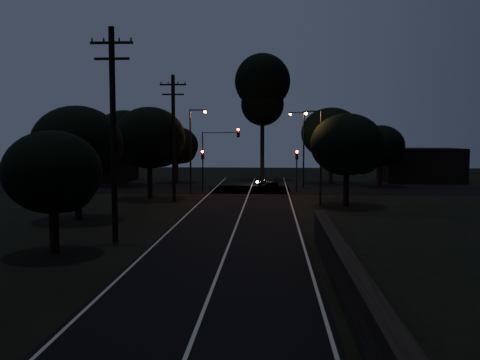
{
  "coord_description": "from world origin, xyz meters",
  "views": [
    {
      "loc": [
        2.09,
        -12.09,
        5.51
      ],
      "look_at": [
        0.0,
        24.0,
        2.5
      ],
      "focal_mm": 40.0,
      "sensor_mm": 36.0,
      "label": 1
    }
  ],
  "objects": [
    {
      "name": "tall_pine",
      "position": [
        1.0,
        55.0,
        11.3
      ],
      "size": [
        6.9,
        6.9,
        15.67
      ],
      "color": "black",
      "rests_on": "ground"
    },
    {
      "name": "tree_far_nw",
      "position": [
        -8.82,
        49.9,
        4.25
      ],
      "size": [
        5.19,
        5.19,
        6.57
      ],
      "color": "black",
      "rests_on": "ground"
    },
    {
      "name": "tree_left_b",
      "position": [
        -7.84,
        11.91,
        3.73
      ],
      "size": [
        4.53,
        4.53,
        5.76
      ],
      "color": "black",
      "rests_on": "ground"
    },
    {
      "name": "utility_pole_mid",
      "position": [
        -6.0,
        15.0,
        5.74
      ],
      "size": [
        2.2,
        0.3,
        11.0
      ],
      "color": "black",
      "rests_on": "ground"
    },
    {
      "name": "signal_right",
      "position": [
        4.6,
        39.99,
        2.84
      ],
      "size": [
        0.28,
        0.35,
        4.1
      ],
      "color": "black",
      "rests_on": "ground"
    },
    {
      "name": "streetlight_a",
      "position": [
        -5.31,
        38.0,
        4.64
      ],
      "size": [
        1.66,
        0.26,
        8.0
      ],
      "color": "black",
      "rests_on": "ground"
    },
    {
      "name": "utility_pole_far",
      "position": [
        -6.0,
        32.0,
        5.48
      ],
      "size": [
        2.2,
        0.3,
        10.5
      ],
      "color": "black",
      "rests_on": "ground"
    },
    {
      "name": "retaining_wall",
      "position": [
        7.74,
        3.0,
        0.62
      ],
      "size": [
        6.93,
        26.0,
        1.6
      ],
      "color": "black",
      "rests_on": "ground"
    },
    {
      "name": "tree_far_ne",
      "position": [
        9.24,
        49.86,
        5.65
      ],
      "size": [
        6.9,
        6.9,
        8.73
      ],
      "color": "black",
      "rests_on": "ground"
    },
    {
      "name": "signal_left",
      "position": [
        -4.6,
        39.99,
        2.84
      ],
      "size": [
        0.28,
        0.35,
        4.1
      ],
      "color": "black",
      "rests_on": "ground"
    },
    {
      "name": "tree_left_d",
      "position": [
        -8.28,
        33.87,
        5.19
      ],
      "size": [
        6.31,
        6.31,
        8.0
      ],
      "color": "black",
      "rests_on": "ground"
    },
    {
      "name": "streetlight_c",
      "position": [
        5.83,
        30.0,
        4.35
      ],
      "size": [
        1.46,
        0.26,
        7.5
      ],
      "color": "black",
      "rests_on": "ground"
    },
    {
      "name": "tree_right_a",
      "position": [
        8.2,
        29.88,
        4.7
      ],
      "size": [
        5.7,
        5.7,
        7.24
      ],
      "color": "black",
      "rests_on": "ground"
    },
    {
      "name": "tree_far_e",
      "position": [
        14.19,
        46.89,
        4.3
      ],
      "size": [
        5.24,
        5.24,
        6.64
      ],
      "color": "black",
      "rests_on": "ground"
    },
    {
      "name": "tree_left_c",
      "position": [
        -10.29,
        21.88,
        4.82
      ],
      "size": [
        5.9,
        5.9,
        7.45
      ],
      "color": "black",
      "rests_on": "ground"
    },
    {
      "name": "signal_mast",
      "position": [
        -2.91,
        39.99,
        4.34
      ],
      "size": [
        3.7,
        0.35,
        6.25
      ],
      "color": "black",
      "rests_on": "ground"
    },
    {
      "name": "car",
      "position": [
        1.78,
        43.73,
        0.55
      ],
      "size": [
        2.46,
        3.49,
        1.1
      ],
      "primitive_type": "imported",
      "rotation": [
        0.0,
        0.0,
        3.54
      ],
      "color": "black",
      "rests_on": "ground"
    },
    {
      "name": "building_left",
      "position": [
        -20.0,
        52.0,
        2.2
      ],
      "size": [
        10.0,
        8.0,
        4.4
      ],
      "primitive_type": "cube",
      "color": "black",
      "rests_on": "ground"
    },
    {
      "name": "building_right",
      "position": [
        20.0,
        53.0,
        2.0
      ],
      "size": [
        9.0,
        7.0,
        4.0
      ],
      "primitive_type": "cube",
      "color": "black",
      "rests_on": "ground"
    },
    {
      "name": "road_surface",
      "position": [
        0.0,
        31.12,
        0.01
      ],
      "size": [
        60.0,
        70.0,
        0.03
      ],
      "color": "black",
      "rests_on": "ground"
    },
    {
      "name": "streetlight_b",
      "position": [
        5.31,
        44.0,
        4.64
      ],
      "size": [
        1.66,
        0.26,
        8.0
      ],
      "color": "black",
      "rests_on": "ground"
    },
    {
      "name": "tree_far_w",
      "position": [
        -13.77,
        45.87,
        5.39
      ],
      "size": [
        6.5,
        6.5,
        8.29
      ],
      "color": "black",
      "rests_on": "ground"
    }
  ]
}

